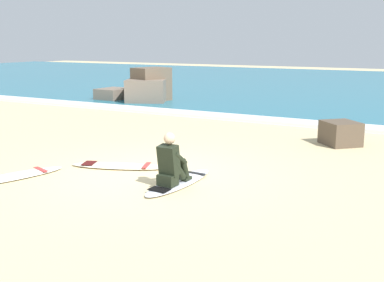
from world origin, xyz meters
TOP-DOWN VIEW (x-y plane):
  - ground_plane at (0.00, 0.00)m, footprint 80.00×80.00m
  - sea at (0.00, 20.75)m, footprint 80.00×28.00m
  - breaking_foam at (0.00, 7.05)m, footprint 80.00×0.90m
  - surfboard_main at (0.77, -0.28)m, footprint 0.59×2.05m
  - surfer_seated at (0.76, -0.53)m, footprint 0.38×0.71m
  - surfboard_spare_near at (-0.91, 0.13)m, footprint 2.11×1.21m
  - surfboard_spare_far at (-2.24, -1.51)m, footprint 1.15×2.16m
  - rock_outcrop_distant at (-6.42, 9.09)m, footprint 3.42×2.20m
  - shoreline_rock at (2.67, 4.60)m, footprint 1.17×1.18m

SIDE VIEW (x-z plane):
  - ground_plane at x=0.00m, z-range 0.00..0.00m
  - surfboard_spare_far at x=-2.24m, z-range 0.00..0.07m
  - surfboard_spare_near at x=-0.91m, z-range 0.00..0.07m
  - surfboard_main at x=0.77m, z-range 0.00..0.07m
  - sea at x=0.00m, z-range 0.00..0.10m
  - breaking_foam at x=0.00m, z-range 0.00..0.11m
  - shoreline_rock at x=2.67m, z-range 0.00..0.60m
  - surfer_seated at x=0.76m, z-range -0.04..0.91m
  - rock_outcrop_distant at x=-6.42m, z-range -0.18..1.31m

